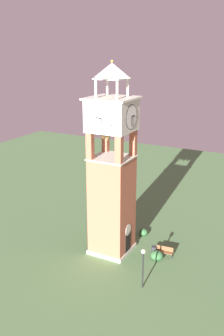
# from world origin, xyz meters

# --- Properties ---
(ground) EXTENTS (80.00, 80.00, 0.00)m
(ground) POSITION_xyz_m (0.00, 0.00, 0.00)
(ground) COLOR #517547
(clock_tower) EXTENTS (3.98, 3.98, 17.75)m
(clock_tower) POSITION_xyz_m (-0.00, -0.00, 7.42)
(clock_tower) COLOR #AD5B42
(clock_tower) RESTS_ON ground
(park_bench) EXTENTS (0.59, 1.63, 0.95)m
(park_bench) POSITION_xyz_m (1.29, -4.89, 0.48)
(park_bench) COLOR brown
(park_bench) RESTS_ON ground
(lamp_post) EXTENTS (0.36, 0.36, 3.49)m
(lamp_post) POSITION_xyz_m (-4.08, -4.94, 2.45)
(lamp_post) COLOR black
(lamp_post) RESTS_ON ground
(trash_bin) EXTENTS (0.52, 0.52, 0.80)m
(trash_bin) POSITION_xyz_m (1.16, -3.89, 0.40)
(trash_bin) COLOR #2D2D33
(trash_bin) RESTS_ON ground
(shrub_near_entry) EXTENTS (1.00, 1.00, 0.94)m
(shrub_near_entry) POSITION_xyz_m (3.00, 1.74, 0.47)
(shrub_near_entry) COLOR #336638
(shrub_near_entry) RESTS_ON ground
(shrub_left_of_tower) EXTENTS (0.93, 0.93, 0.71)m
(shrub_left_of_tower) POSITION_xyz_m (4.15, -1.52, 0.36)
(shrub_left_of_tower) COLOR #336638
(shrub_left_of_tower) RESTS_ON ground
(shrub_behind_bench) EXTENTS (1.17, 1.17, 0.87)m
(shrub_behind_bench) POSITION_xyz_m (0.39, -4.47, 0.44)
(shrub_behind_bench) COLOR #336638
(shrub_behind_bench) RESTS_ON ground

